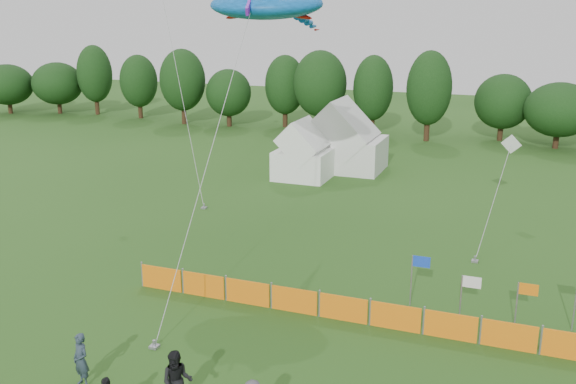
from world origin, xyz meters
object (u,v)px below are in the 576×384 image
(spectator_b, at_px, (177,382))
(spectator_a, at_px, (81,360))
(barrier_fence, at_px, (343,308))
(stingray_kite, at_px, (270,5))
(tent_right, at_px, (346,143))
(tent_left, at_px, (304,155))

(spectator_b, bearing_deg, spectator_a, 155.22)
(barrier_fence, height_order, stingray_kite, stingray_kite)
(tent_right, height_order, spectator_b, tent_right)
(stingray_kite, bearing_deg, tent_right, 92.89)
(tent_left, bearing_deg, spectator_b, -78.00)
(tent_left, height_order, spectator_a, tent_left)
(spectator_a, bearing_deg, tent_left, 115.36)
(barrier_fence, distance_m, spectator_a, 9.67)
(spectator_b, xyz_separation_m, stingray_kite, (-2.93, 14.40, 10.74))
(tent_left, xyz_separation_m, spectator_a, (2.31, -27.27, -0.80))
(spectator_a, xyz_separation_m, stingray_kite, (0.57, 14.31, 10.81))
(barrier_fence, distance_m, spectator_b, 7.87)
(barrier_fence, bearing_deg, tent_right, 105.84)
(tent_left, xyz_separation_m, barrier_fence, (8.75, -20.07, -1.18))
(stingray_kite, bearing_deg, spectator_b, -78.49)
(spectator_a, height_order, spectator_b, spectator_b)
(spectator_a, bearing_deg, stingray_kite, 108.24)
(tent_left, distance_m, spectator_b, 27.98)
(spectator_b, bearing_deg, stingray_kite, 78.20)
(spectator_a, distance_m, stingray_kite, 17.95)
(spectator_a, relative_size, spectator_b, 0.92)
(barrier_fence, xyz_separation_m, stingray_kite, (-5.87, 7.11, 11.20))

